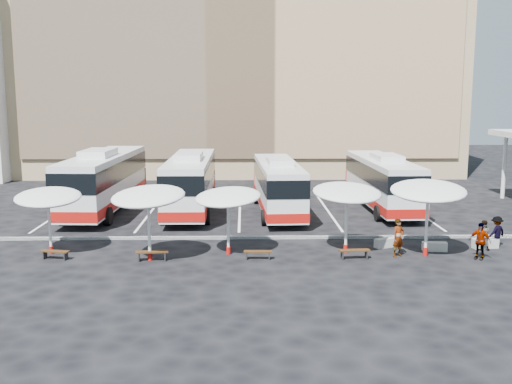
{
  "coord_description": "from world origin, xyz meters",
  "views": [
    {
      "loc": [
        0.32,
        -31.55,
        7.94
      ],
      "look_at": [
        1.0,
        3.0,
        2.2
      ],
      "focal_mm": 42.0,
      "sensor_mm": 36.0,
      "label": 1
    }
  ],
  "objects_px": {
    "bus_0": "(104,179)",
    "wood_bench_1": "(152,253)",
    "wood_bench_0": "(55,253)",
    "sunshade_2": "(228,197)",
    "wood_bench_2": "(258,253)",
    "conc_bench_0": "(386,243)",
    "conc_bench_1": "(434,247)",
    "passenger_2": "(480,241)",
    "passenger_3": "(496,232)",
    "bus_3": "(382,180)",
    "wood_bench_3": "(354,252)",
    "conc_bench_2": "(485,243)",
    "bus_2": "(278,184)",
    "sunshade_3": "(347,193)",
    "sunshade_1": "(148,197)",
    "sunshade_0": "(48,197)",
    "bus_1": "(191,181)",
    "passenger_1": "(483,235)",
    "sunshade_4": "(428,191)",
    "passenger_0": "(398,238)"
  },
  "relations": [
    {
      "from": "sunshade_4",
      "to": "wood_bench_0",
      "type": "relative_size",
      "value": 3.0
    },
    {
      "from": "conc_bench_0",
      "to": "wood_bench_2",
      "type": "bearing_deg",
      "value": -162.02
    },
    {
      "from": "sunshade_2",
      "to": "wood_bench_2",
      "type": "distance_m",
      "value": 3.09
    },
    {
      "from": "bus_1",
      "to": "sunshade_1",
      "type": "relative_size",
      "value": 2.85
    },
    {
      "from": "conc_bench_1",
      "to": "passenger_1",
      "type": "bearing_deg",
      "value": 3.13
    },
    {
      "from": "passenger_0",
      "to": "passenger_3",
      "type": "height_order",
      "value": "passenger_0"
    },
    {
      "from": "wood_bench_0",
      "to": "wood_bench_3",
      "type": "distance_m",
      "value": 14.45
    },
    {
      "from": "sunshade_0",
      "to": "conc_bench_2",
      "type": "distance_m",
      "value": 22.3
    },
    {
      "from": "bus_0",
      "to": "conc_bench_0",
      "type": "relative_size",
      "value": 10.98
    },
    {
      "from": "conc_bench_2",
      "to": "passenger_2",
      "type": "xyz_separation_m",
      "value": [
        -1.13,
        -2.06,
        0.65
      ]
    },
    {
      "from": "wood_bench_3",
      "to": "conc_bench_2",
      "type": "height_order",
      "value": "conc_bench_2"
    },
    {
      "from": "bus_2",
      "to": "wood_bench_3",
      "type": "bearing_deg",
      "value": -77.58
    },
    {
      "from": "conc_bench_1",
      "to": "passenger_2",
      "type": "height_order",
      "value": "passenger_2"
    },
    {
      "from": "sunshade_2",
      "to": "conc_bench_0",
      "type": "relative_size",
      "value": 3.49
    },
    {
      "from": "sunshade_2",
      "to": "wood_bench_1",
      "type": "xyz_separation_m",
      "value": [
        -3.63,
        -1.09,
        -2.52
      ]
    },
    {
      "from": "passenger_1",
      "to": "passenger_2",
      "type": "distance_m",
      "value": 1.87
    },
    {
      "from": "passenger_2",
      "to": "bus_1",
      "type": "bearing_deg",
      "value": -179.15
    },
    {
      "from": "sunshade_3",
      "to": "wood_bench_2",
      "type": "xyz_separation_m",
      "value": [
        -4.45,
        -1.23,
        -2.71
      ]
    },
    {
      "from": "wood_bench_1",
      "to": "passenger_1",
      "type": "bearing_deg",
      "value": 5.7
    },
    {
      "from": "bus_0",
      "to": "sunshade_1",
      "type": "distance_m",
      "value": 13.31
    },
    {
      "from": "wood_bench_0",
      "to": "passenger_2",
      "type": "bearing_deg",
      "value": -1.04
    },
    {
      "from": "bus_1",
      "to": "wood_bench_2",
      "type": "xyz_separation_m",
      "value": [
        4.27,
        -12.06,
        -1.76
      ]
    },
    {
      "from": "conc_bench_2",
      "to": "passenger_2",
      "type": "relative_size",
      "value": 0.73
    },
    {
      "from": "sunshade_0",
      "to": "wood_bench_3",
      "type": "relative_size",
      "value": 2.46
    },
    {
      "from": "sunshade_0",
      "to": "conc_bench_0",
      "type": "xyz_separation_m",
      "value": [
        17.04,
        0.92,
        -2.62
      ]
    },
    {
      "from": "sunshade_1",
      "to": "conc_bench_1",
      "type": "relative_size",
      "value": 3.7
    },
    {
      "from": "bus_0",
      "to": "wood_bench_1",
      "type": "bearing_deg",
      "value": -65.33
    },
    {
      "from": "wood_bench_0",
      "to": "conc_bench_0",
      "type": "xyz_separation_m",
      "value": [
        16.5,
        1.97,
        -0.09
      ]
    },
    {
      "from": "passenger_3",
      "to": "bus_2",
      "type": "bearing_deg",
      "value": -69.02
    },
    {
      "from": "passenger_3",
      "to": "bus_3",
      "type": "bearing_deg",
      "value": -99.42
    },
    {
      "from": "bus_0",
      "to": "passenger_2",
      "type": "xyz_separation_m",
      "value": [
        20.81,
        -12.42,
        -1.29
      ]
    },
    {
      "from": "wood_bench_0",
      "to": "conc_bench_2",
      "type": "height_order",
      "value": "conc_bench_2"
    },
    {
      "from": "bus_3",
      "to": "passenger_2",
      "type": "bearing_deg",
      "value": -83.68
    },
    {
      "from": "sunshade_0",
      "to": "sunshade_1",
      "type": "xyz_separation_m",
      "value": [
        5.13,
        -1.33,
        0.25
      ]
    },
    {
      "from": "sunshade_4",
      "to": "passenger_0",
      "type": "distance_m",
      "value": 2.68
    },
    {
      "from": "bus_1",
      "to": "wood_bench_0",
      "type": "bearing_deg",
      "value": -115.07
    },
    {
      "from": "bus_1",
      "to": "wood_bench_2",
      "type": "distance_m",
      "value": 12.91
    },
    {
      "from": "bus_0",
      "to": "passenger_2",
      "type": "height_order",
      "value": "bus_0"
    },
    {
      "from": "bus_2",
      "to": "sunshade_3",
      "type": "distance_m",
      "value": 10.64
    },
    {
      "from": "sunshade_4",
      "to": "conc_bench_2",
      "type": "xyz_separation_m",
      "value": [
        3.54,
        1.4,
        -2.98
      ]
    },
    {
      "from": "sunshade_2",
      "to": "conc_bench_2",
      "type": "distance_m",
      "value": 13.56
    },
    {
      "from": "wood_bench_0",
      "to": "bus_2",
      "type": "bearing_deg",
      "value": 44.56
    },
    {
      "from": "bus_2",
      "to": "sunshade_3",
      "type": "xyz_separation_m",
      "value": [
        2.85,
        -10.19,
        1.11
      ]
    },
    {
      "from": "wood_bench_3",
      "to": "conc_bench_2",
      "type": "relative_size",
      "value": 1.16
    },
    {
      "from": "passenger_1",
      "to": "passenger_3",
      "type": "distance_m",
      "value": 0.96
    },
    {
      "from": "wood_bench_0",
      "to": "wood_bench_1",
      "type": "bearing_deg",
      "value": -4.37
    },
    {
      "from": "wood_bench_3",
      "to": "conc_bench_1",
      "type": "distance_m",
      "value": 4.56
    },
    {
      "from": "sunshade_2",
      "to": "passenger_0",
      "type": "xyz_separation_m",
      "value": [
        8.33,
        -0.53,
        -1.94
      ]
    },
    {
      "from": "wood_bench_1",
      "to": "sunshade_0",
      "type": "bearing_deg",
      "value": 164.9
    },
    {
      "from": "bus_1",
      "to": "conc_bench_1",
      "type": "bearing_deg",
      "value": -38.97
    }
  ]
}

